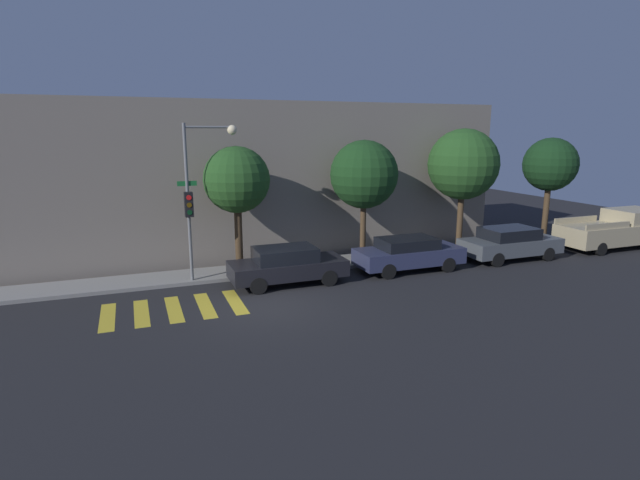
{
  "coord_description": "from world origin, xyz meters",
  "views": [
    {
      "loc": [
        -3.94,
        -15.2,
        5.64
      ],
      "look_at": [
        2.66,
        2.1,
        1.6
      ],
      "focal_mm": 28.0,
      "sensor_mm": 36.0,
      "label": 1
    }
  ],
  "objects_px": {
    "pickup_truck": "(615,229)",
    "traffic_light_pole": "(198,185)",
    "tree_midblock": "(364,175)",
    "sedan_middle": "(408,253)",
    "tree_near_corner": "(237,181)",
    "tree_behind_truck": "(550,165)",
    "sedan_near_corner": "(287,265)",
    "tree_far_end": "(463,165)",
    "sedan_far_end": "(510,243)"
  },
  "relations": [
    {
      "from": "traffic_light_pole",
      "to": "sedan_near_corner",
      "type": "relative_size",
      "value": 1.37
    },
    {
      "from": "sedan_far_end",
      "to": "pickup_truck",
      "type": "height_order",
      "value": "pickup_truck"
    },
    {
      "from": "sedan_far_end",
      "to": "tree_near_corner",
      "type": "distance_m",
      "value": 12.36
    },
    {
      "from": "pickup_truck",
      "to": "traffic_light_pole",
      "type": "bearing_deg",
      "value": 176.33
    },
    {
      "from": "traffic_light_pole",
      "to": "tree_midblock",
      "type": "xyz_separation_m",
      "value": [
        6.98,
        0.6,
        0.13
      ]
    },
    {
      "from": "sedan_far_end",
      "to": "tree_far_end",
      "type": "relative_size",
      "value": 0.77
    },
    {
      "from": "traffic_light_pole",
      "to": "sedan_far_end",
      "type": "relative_size",
      "value": 1.33
    },
    {
      "from": "sedan_middle",
      "to": "pickup_truck",
      "type": "height_order",
      "value": "pickup_truck"
    },
    {
      "from": "tree_far_end",
      "to": "tree_near_corner",
      "type": "bearing_deg",
      "value": 180.0
    },
    {
      "from": "sedan_far_end",
      "to": "pickup_truck",
      "type": "bearing_deg",
      "value": -0.0
    },
    {
      "from": "sedan_near_corner",
      "to": "pickup_truck",
      "type": "relative_size",
      "value": 0.8
    },
    {
      "from": "sedan_middle",
      "to": "tree_far_end",
      "type": "distance_m",
      "value": 5.47
    },
    {
      "from": "tree_near_corner",
      "to": "tree_midblock",
      "type": "height_order",
      "value": "tree_midblock"
    },
    {
      "from": "traffic_light_pole",
      "to": "tree_far_end",
      "type": "relative_size",
      "value": 1.03
    },
    {
      "from": "tree_midblock",
      "to": "traffic_light_pole",
      "type": "bearing_deg",
      "value": -175.1
    },
    {
      "from": "sedan_middle",
      "to": "tree_midblock",
      "type": "xyz_separation_m",
      "value": [
        -1.19,
        1.87,
        3.1
      ]
    },
    {
      "from": "sedan_far_end",
      "to": "tree_far_end",
      "type": "distance_m",
      "value": 4.1
    },
    {
      "from": "traffic_light_pole",
      "to": "tree_behind_truck",
      "type": "distance_m",
      "value": 17.2
    },
    {
      "from": "traffic_light_pole",
      "to": "sedan_middle",
      "type": "distance_m",
      "value": 8.78
    },
    {
      "from": "tree_midblock",
      "to": "tree_behind_truck",
      "type": "xyz_separation_m",
      "value": [
        10.21,
        -0.0,
        0.17
      ]
    },
    {
      "from": "traffic_light_pole",
      "to": "pickup_truck",
      "type": "bearing_deg",
      "value": -3.67
    },
    {
      "from": "sedan_near_corner",
      "to": "sedan_middle",
      "type": "relative_size",
      "value": 0.98
    },
    {
      "from": "traffic_light_pole",
      "to": "sedan_near_corner",
      "type": "height_order",
      "value": "traffic_light_pole"
    },
    {
      "from": "sedan_far_end",
      "to": "tree_near_corner",
      "type": "xyz_separation_m",
      "value": [
        -11.84,
        1.87,
        3.02
      ]
    },
    {
      "from": "sedan_near_corner",
      "to": "tree_far_end",
      "type": "height_order",
      "value": "tree_far_end"
    },
    {
      "from": "sedan_middle",
      "to": "tree_midblock",
      "type": "relative_size",
      "value": 0.84
    },
    {
      "from": "tree_near_corner",
      "to": "tree_midblock",
      "type": "xyz_separation_m",
      "value": [
        5.44,
        0.0,
        0.06
      ]
    },
    {
      "from": "pickup_truck",
      "to": "tree_far_end",
      "type": "relative_size",
      "value": 0.94
    },
    {
      "from": "tree_behind_truck",
      "to": "tree_midblock",
      "type": "bearing_deg",
      "value": 180.0
    },
    {
      "from": "sedan_middle",
      "to": "tree_near_corner",
      "type": "distance_m",
      "value": 7.53
    },
    {
      "from": "pickup_truck",
      "to": "tree_near_corner",
      "type": "relative_size",
      "value": 1.07
    },
    {
      "from": "tree_behind_truck",
      "to": "traffic_light_pole",
      "type": "bearing_deg",
      "value": -178.01
    },
    {
      "from": "tree_midblock",
      "to": "sedan_middle",
      "type": "bearing_deg",
      "value": -57.57
    },
    {
      "from": "sedan_near_corner",
      "to": "tree_far_end",
      "type": "bearing_deg",
      "value": 11.67
    },
    {
      "from": "tree_near_corner",
      "to": "tree_behind_truck",
      "type": "bearing_deg",
      "value": 0.0
    },
    {
      "from": "tree_midblock",
      "to": "tree_behind_truck",
      "type": "relative_size",
      "value": 0.99
    },
    {
      "from": "sedan_near_corner",
      "to": "tree_midblock",
      "type": "xyz_separation_m",
      "value": [
        4.03,
        1.87,
        3.1
      ]
    },
    {
      "from": "sedan_middle",
      "to": "tree_near_corner",
      "type": "height_order",
      "value": "tree_near_corner"
    },
    {
      "from": "tree_far_end",
      "to": "tree_behind_truck",
      "type": "distance_m",
      "value": 5.18
    },
    {
      "from": "traffic_light_pole",
      "to": "tree_midblock",
      "type": "bearing_deg",
      "value": 4.9
    },
    {
      "from": "pickup_truck",
      "to": "tree_midblock",
      "type": "bearing_deg",
      "value": 171.73
    },
    {
      "from": "tree_midblock",
      "to": "tree_behind_truck",
      "type": "distance_m",
      "value": 10.21
    },
    {
      "from": "tree_near_corner",
      "to": "tree_far_end",
      "type": "height_order",
      "value": "tree_far_end"
    },
    {
      "from": "tree_near_corner",
      "to": "tree_behind_truck",
      "type": "xyz_separation_m",
      "value": [
        15.65,
        0.0,
        0.23
      ]
    },
    {
      "from": "sedan_middle",
      "to": "sedan_near_corner",
      "type": "bearing_deg",
      "value": 180.0
    },
    {
      "from": "sedan_far_end",
      "to": "tree_far_end",
      "type": "xyz_separation_m",
      "value": [
        -1.36,
        1.87,
        3.39
      ]
    },
    {
      "from": "traffic_light_pole",
      "to": "pickup_truck",
      "type": "xyz_separation_m",
      "value": [
        19.85,
        -1.27,
        -2.78
      ]
    },
    {
      "from": "traffic_light_pole",
      "to": "sedan_far_end",
      "type": "xyz_separation_m",
      "value": [
        13.37,
        -1.27,
        -2.95
      ]
    },
    {
      "from": "sedan_near_corner",
      "to": "sedan_far_end",
      "type": "height_order",
      "value": "sedan_far_end"
    },
    {
      "from": "tree_near_corner",
      "to": "tree_behind_truck",
      "type": "relative_size",
      "value": 0.95
    }
  ]
}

